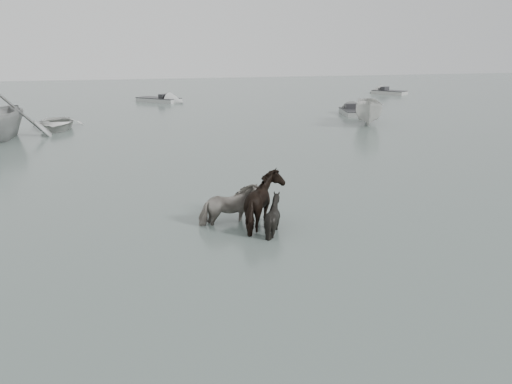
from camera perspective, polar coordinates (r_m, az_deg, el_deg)
The scene contains 9 objects.
ground at distance 12.47m, azimuth 5.13°, elevation -6.61°, with size 140.00×140.00×0.00m, color #51605A.
pony_pinto at distance 14.04m, azimuth -3.08°, elevation -0.75°, with size 0.79×1.73×1.46m, color black.
pony_dark at distance 13.82m, azimuth 1.21°, elevation -0.43°, with size 1.71×1.46×1.72m, color black.
pony_black at distance 13.45m, azimuth 1.98°, elevation -1.92°, with size 1.03×1.16×1.28m, color black.
rowboat_lead at distance 32.99m, azimuth -21.91°, elevation 7.47°, with size 3.02×4.23×0.88m, color silver.
boat_small at distance 33.32m, azimuth 12.80°, elevation 9.08°, with size 1.71×4.55×1.76m, color beige.
skiff_port at distance 37.84m, azimuth 11.15°, elevation 9.23°, with size 4.48×1.60×0.75m, color gray, non-canonical shape.
skiff_mid at distance 46.71m, azimuth -11.06°, elevation 10.52°, with size 5.75×1.60×0.75m, color #A6A9A6, non-canonical shape.
skiff_star at distance 55.42m, azimuth 15.03°, elevation 11.14°, with size 4.72×1.60×0.75m, color #ADADA8, non-canonical shape.
Camera 1 is at (-4.16, -10.71, 4.84)m, focal length 35.00 mm.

